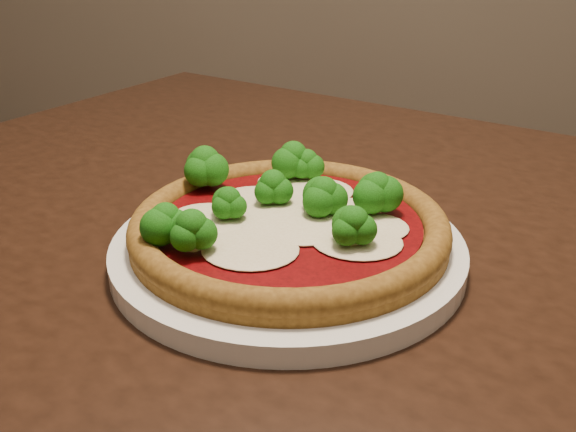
# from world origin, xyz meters

# --- Properties ---
(dining_table) EXTENTS (1.36, 1.22, 0.75)m
(dining_table) POSITION_xyz_m (0.03, 0.17, 0.65)
(dining_table) COLOR black
(dining_table) RESTS_ON floor
(plate) EXTENTS (0.30, 0.30, 0.02)m
(plate) POSITION_xyz_m (0.00, 0.12, 0.76)
(plate) COLOR silver
(plate) RESTS_ON dining_table
(pizza) EXTENTS (0.27, 0.27, 0.06)m
(pizza) POSITION_xyz_m (0.00, 0.13, 0.78)
(pizza) COLOR brown
(pizza) RESTS_ON plate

